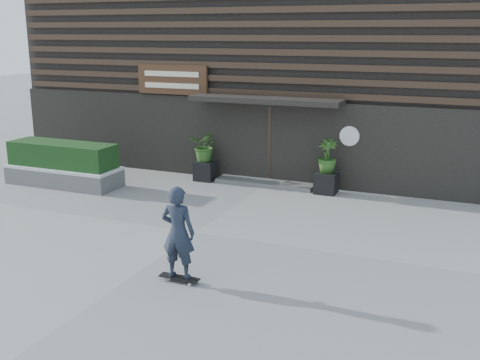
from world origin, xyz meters
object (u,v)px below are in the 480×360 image
at_px(planter_pot_left, 206,171).
at_px(skateboarder, 178,233).
at_px(raised_bed, 64,177).
at_px(planter_pot_right, 326,183).

bearing_deg(planter_pot_left, skateboarder, -67.67).
height_order(planter_pot_left, raised_bed, planter_pot_left).
relative_size(planter_pot_right, raised_bed, 0.17).
relative_size(planter_pot_right, skateboarder, 0.33).
distance_m(raised_bed, skateboarder, 8.07).
xyz_separation_m(planter_pot_left, skateboarder, (2.83, -6.89, 0.65)).
distance_m(planter_pot_left, planter_pot_right, 3.80).
xyz_separation_m(planter_pot_right, raised_bed, (-7.46, -2.14, -0.05)).
height_order(raised_bed, skateboarder, skateboarder).
relative_size(planter_pot_left, planter_pot_right, 1.00).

